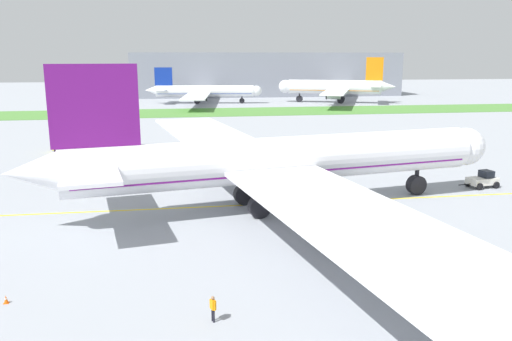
# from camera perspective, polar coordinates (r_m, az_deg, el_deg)

# --- Properties ---
(ground_plane) EXTENTS (600.00, 600.00, 0.00)m
(ground_plane) POSITION_cam_1_polar(r_m,az_deg,el_deg) (59.46, 6.73, -3.85)
(ground_plane) COLOR #9399A0
(ground_plane) RESTS_ON ground
(apron_taxi_line) EXTENTS (280.00, 0.36, 0.01)m
(apron_taxi_line) POSITION_cam_1_polar(r_m,az_deg,el_deg) (60.72, 6.39, -3.49)
(apron_taxi_line) COLOR yellow
(apron_taxi_line) RESTS_ON ground
(grass_median_strip) EXTENTS (320.00, 24.00, 0.10)m
(grass_median_strip) POSITION_cam_1_polar(r_m,az_deg,el_deg) (157.95, -3.08, 6.46)
(grass_median_strip) COLOR #4C8438
(grass_median_strip) RESTS_ON ground
(airliner_foreground) EXTENTS (54.69, 89.09, 15.95)m
(airliner_foreground) POSITION_cam_1_polar(r_m,az_deg,el_deg) (56.71, 2.19, 1.07)
(airliner_foreground) COLOR white
(airliner_foreground) RESTS_ON ground
(pushback_tug) EXTENTS (5.68, 3.00, 2.20)m
(pushback_tug) POSITION_cam_1_polar(r_m,az_deg,el_deg) (73.04, 23.73, -0.94)
(pushback_tug) COLOR white
(pushback_tug) RESTS_ON ground
(ground_crew_wingwalker_port) EXTENTS (0.30, 0.56, 1.60)m
(ground_crew_wingwalker_port) POSITION_cam_1_polar(r_m,az_deg,el_deg) (36.94, 22.69, -13.65)
(ground_crew_wingwalker_port) COLOR black
(ground_crew_wingwalker_port) RESTS_ON ground
(ground_crew_marshaller_front) EXTENTS (0.45, 0.48, 1.62)m
(ground_crew_marshaller_front) POSITION_cam_1_polar(r_m,az_deg,el_deg) (45.39, 11.40, -7.95)
(ground_crew_marshaller_front) COLOR black
(ground_crew_marshaller_front) RESTS_ON ground
(ground_crew_wingwalker_starboard) EXTENTS (0.41, 0.58, 1.76)m
(ground_crew_wingwalker_starboard) POSITION_cam_1_polar(r_m,az_deg,el_deg) (34.17, -4.77, -14.68)
(ground_crew_wingwalker_starboard) COLOR black
(ground_crew_wingwalker_starboard) RESTS_ON ground
(traffic_cone_near_nose) EXTENTS (0.36, 0.36, 0.58)m
(traffic_cone_near_nose) POSITION_cam_1_polar(r_m,az_deg,el_deg) (40.52, -25.84, -12.66)
(traffic_cone_near_nose) COLOR #F2590C
(traffic_cone_near_nose) RESTS_ON ground
(service_truck_baggage_loader) EXTENTS (5.46, 2.84, 3.03)m
(service_truck_baggage_loader) POSITION_cam_1_polar(r_m,az_deg,el_deg) (97.52, -19.85, 2.91)
(service_truck_baggage_loader) COLOR yellow
(service_truck_baggage_loader) RESTS_ON ground
(parked_airliner_far_left) EXTENTS (41.46, 66.75, 12.71)m
(parked_airliner_far_left) POSITION_cam_1_polar(r_m,az_deg,el_deg) (187.32, -5.86, 8.67)
(parked_airliner_far_left) COLOR white
(parked_airliner_far_left) RESTS_ON ground
(parked_airliner_far_centre) EXTENTS (39.97, 62.88, 16.20)m
(parked_airliner_far_centre) POSITION_cam_1_polar(r_m,az_deg,el_deg) (191.25, 8.79, 9.02)
(parked_airliner_far_centre) COLOR white
(parked_airliner_far_centre) RESTS_ON ground
(terminal_building) EXTENTS (112.74, 20.00, 18.00)m
(terminal_building) POSITION_cam_1_polar(r_m,az_deg,el_deg) (223.28, 1.22, 10.55)
(terminal_building) COLOR gray
(terminal_building) RESTS_ON ground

